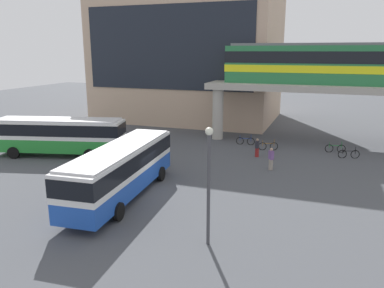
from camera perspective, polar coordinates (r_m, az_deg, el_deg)
name	(u,v)px	position (r m, az deg, el deg)	size (l,w,h in m)	color
ground_plane	(196,153)	(33.64, 0.54, -1.35)	(120.00, 120.00, 0.00)	#47494F
station_building	(190,55)	(50.72, -0.36, 13.27)	(22.15, 14.79, 16.60)	tan
elevated_platform	(355,94)	(39.14, 23.29, 6.88)	(27.92, 6.00, 5.68)	#ADA89E
train	(363,64)	(38.98, 24.25, 10.94)	(25.48, 2.96, 3.84)	#26723F
bus_main	(121,166)	(23.48, -10.56, -3.32)	(3.40, 11.21, 3.22)	#1E4CB2
bus_secondary	(59,133)	(34.27, -19.36, 1.56)	(11.32, 5.20, 3.22)	#268C33
bicycle_brown	(268,146)	(35.24, 11.37, -0.32)	(1.71, 0.66, 1.04)	black
bicycle_black	(349,154)	(34.56, 22.48, -1.40)	(1.75, 0.52, 1.04)	black
bicycle_green	(335,148)	(36.08, 20.71, -0.63)	(1.75, 0.48, 1.04)	black
bicycle_blue	(245,141)	(36.90, 8.02, 0.46)	(1.78, 0.29, 1.04)	black
pedestrian_waiting_near_stop	(257,148)	(32.73, 9.75, -0.64)	(0.32, 0.42, 1.59)	maroon
pedestrian_by_bike_rack	(271,160)	(29.32, 11.77, -2.30)	(0.46, 0.47, 1.73)	gray
lamp_post	(209,176)	(17.12, 2.52, -4.85)	(0.36, 0.36, 5.59)	#3F3F44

